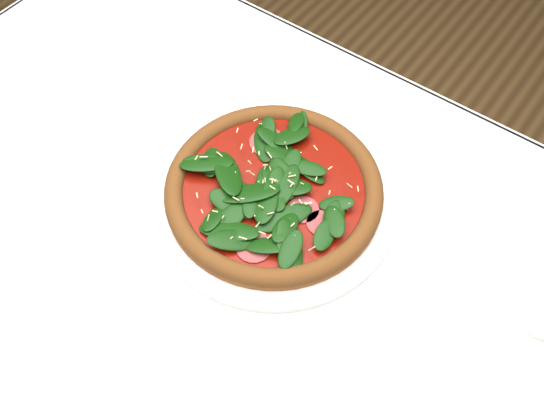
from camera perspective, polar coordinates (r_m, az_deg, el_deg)
The scene contains 5 objects.
ground at distance 1.51m, azimuth -2.72°, elevation -17.59°, with size 6.00×6.00×0.00m, color brown.
dining_table at distance 0.91m, azimuth -4.35°, elevation -5.91°, with size 1.21×0.81×0.75m.
plate at distance 0.84m, azimuth 0.17°, elevation 0.81°, with size 0.35×0.35×0.01m.
pizza at distance 0.82m, azimuth 0.17°, elevation 1.60°, with size 0.38×0.38×0.04m.
saucer_far at distance 0.84m, azimuth 24.25°, elevation -7.42°, with size 0.13×0.13×0.01m.
Camera 1 is at (0.31, -0.30, 1.45)m, focal length 40.00 mm.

